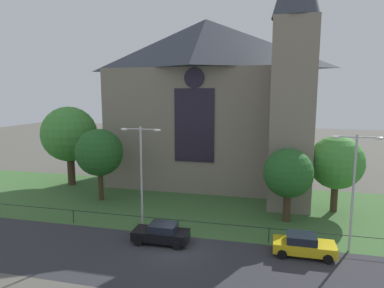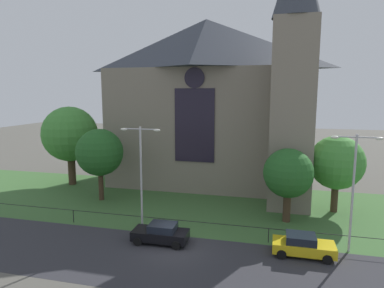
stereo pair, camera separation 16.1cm
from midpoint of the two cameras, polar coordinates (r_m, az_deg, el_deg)
ground at (r=34.93m, az=1.73°, el=-10.10°), size 160.00×160.00×0.00m
road_asphalt at (r=24.23m, az=-4.47°, el=-18.99°), size 120.00×8.00×0.01m
grass_verge at (r=33.08m, az=1.00°, el=-11.19°), size 120.00×20.00×0.01m
church_building at (r=41.67m, az=3.04°, el=7.33°), size 23.20×16.20×26.00m
iron_railing at (r=28.19m, az=-4.89°, el=-12.70°), size 33.35×0.07×1.13m
tree_left_near at (r=36.31m, az=-15.50°, el=-1.41°), size 4.89×4.89×7.55m
tree_right_far at (r=34.38m, az=23.08°, el=-2.91°), size 5.04×5.04×7.30m
tree_left_far at (r=43.53m, az=-20.12°, el=1.54°), size 6.64×6.64×9.60m
tree_right_near at (r=30.43m, az=15.80°, el=-4.81°), size 4.29×4.29×6.51m
streetlamp_near at (r=27.44m, az=-8.74°, el=-3.65°), size 3.37×0.26×8.59m
streetlamp_far at (r=26.05m, az=25.54°, el=-5.25°), size 3.37×0.26×8.44m
parked_car_black at (r=26.42m, az=-5.37°, el=-14.77°), size 4.24×2.10×1.51m
parked_car_yellow at (r=25.68m, az=18.10°, el=-15.91°), size 4.20×2.02×1.51m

